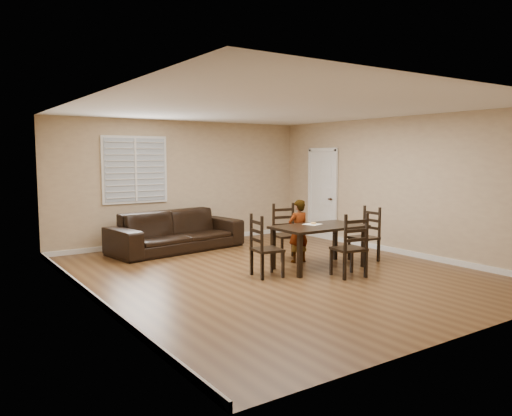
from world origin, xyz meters
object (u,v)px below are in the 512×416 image
(chair_near, at_px, (285,233))
(chair_left, at_px, (260,249))
(child, at_px, (298,231))
(sofa, at_px, (177,231))
(chair_right, at_px, (369,236))
(chair_far, at_px, (353,249))
(dining_table, at_px, (319,231))
(donut, at_px, (313,223))

(chair_near, xyz_separation_m, chair_left, (-1.24, -0.99, -0.01))
(chair_left, height_order, child, child)
(child, bearing_deg, sofa, -56.52)
(chair_right, height_order, child, child)
(child, distance_m, sofa, 2.66)
(chair_near, distance_m, chair_far, 1.86)
(dining_table, bearing_deg, chair_far, -91.29)
(donut, bearing_deg, chair_left, -172.97)
(chair_near, height_order, child, child)
(dining_table, distance_m, chair_left, 1.23)
(chair_far, xyz_separation_m, sofa, (-1.33, 3.70, -0.07))
(dining_table, relative_size, donut, 15.84)
(dining_table, height_order, chair_right, chair_right)
(chair_right, xyz_separation_m, donut, (-1.19, 0.19, 0.31))
(chair_near, relative_size, chair_left, 1.03)
(dining_table, height_order, child, child)
(chair_far, bearing_deg, dining_table, -82.57)
(chair_near, relative_size, child, 0.91)
(chair_left, distance_m, child, 1.34)
(chair_left, bearing_deg, dining_table, -82.75)
(chair_right, bearing_deg, chair_left, -88.37)
(chair_far, relative_size, chair_left, 1.03)
(dining_table, bearing_deg, child, 90.00)
(chair_right, xyz_separation_m, child, (-1.21, 0.59, 0.12))
(dining_table, height_order, chair_left, chair_left)
(chair_far, xyz_separation_m, child, (0.03, 1.42, 0.10))
(dining_table, bearing_deg, sofa, 115.77)
(chair_right, bearing_deg, dining_table, -88.07)
(chair_near, height_order, sofa, chair_near)
(child, height_order, donut, child)
(chair_right, xyz_separation_m, sofa, (-2.56, 2.87, -0.05))
(chair_near, height_order, chair_left, chair_near)
(chair_near, height_order, chair_far, chair_near)
(donut, bearing_deg, chair_right, -9.15)
(chair_near, distance_m, child, 0.45)
(chair_far, relative_size, sofa, 0.38)
(child, bearing_deg, chair_right, 156.76)
(chair_far, xyz_separation_m, chair_left, (-1.19, 0.87, -0.01))
(chair_near, bearing_deg, child, -81.77)
(chair_far, relative_size, child, 0.90)
(dining_table, xyz_separation_m, chair_near, (0.03, 1.02, -0.18))
(chair_far, bearing_deg, child, -82.05)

